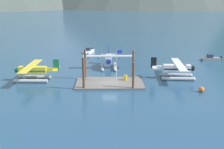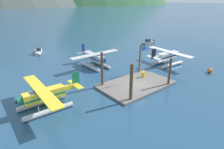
# 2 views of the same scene
# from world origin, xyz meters

# --- Properties ---
(ground_plane) EXTENTS (1200.00, 1200.00, 0.00)m
(ground_plane) POSITION_xyz_m (0.00, 0.00, 0.00)
(ground_plane) COLOR navy
(dock_platform) EXTENTS (11.22, 6.98, 0.30)m
(dock_platform) POSITION_xyz_m (0.00, 0.00, 0.15)
(dock_platform) COLOR #66605B
(dock_platform) RESTS_ON ground
(piling_near_left) EXTENTS (0.43, 0.43, 5.13)m
(piling_near_left) POSITION_xyz_m (-4.09, -2.92, 2.56)
(piling_near_left) COLOR brown
(piling_near_left) RESTS_ON ground
(piling_near_right) EXTENTS (0.37, 0.37, 4.41)m
(piling_near_right) POSITION_xyz_m (3.68, -3.16, 2.21)
(piling_near_right) COLOR brown
(piling_near_right) RESTS_ON ground
(piling_far_left) EXTENTS (0.39, 0.39, 5.35)m
(piling_far_left) POSITION_xyz_m (-4.28, 3.01, 2.67)
(piling_far_left) COLOR brown
(piling_far_left) RESTS_ON ground
(piling_far_right) EXTENTS (0.38, 0.38, 5.10)m
(piling_far_right) POSITION_xyz_m (4.22, 3.34, 2.55)
(piling_far_right) COLOR brown
(piling_far_right) RESTS_ON ground
(flagpole) EXTENTS (0.95, 0.10, 5.55)m
(flagpole) POSITION_xyz_m (1.30, 0.47, 3.78)
(flagpole) COLOR silver
(flagpole) RESTS_ON dock_platform
(fuel_drum) EXTENTS (0.62, 0.62, 0.88)m
(fuel_drum) POSITION_xyz_m (2.76, 1.18, 0.74)
(fuel_drum) COLOR gold
(fuel_drum) RESTS_ON dock_platform
(mooring_buoy) EXTENTS (0.86, 0.86, 0.86)m
(mooring_buoy) POSITION_xyz_m (14.08, -4.57, 0.43)
(mooring_buoy) COLOR orange
(mooring_buoy) RESTS_ON ground
(seaplane_silver_bow_centre) EXTENTS (10.40, 7.98, 3.84)m
(seaplane_silver_bow_centre) POSITION_xyz_m (-0.10, 11.10, 1.58)
(seaplane_silver_bow_centre) COLOR #B7BABF
(seaplane_silver_bow_centre) RESTS_ON ground
(seaplane_white_stbd_fwd) EXTENTS (7.97, 10.48, 3.84)m
(seaplane_white_stbd_fwd) POSITION_xyz_m (12.07, 3.10, 1.58)
(seaplane_white_stbd_fwd) COLOR #B7BABF
(seaplane_white_stbd_fwd) RESTS_ON ground
(seaplane_yellow_port_fwd) EXTENTS (7.98, 10.44, 3.84)m
(seaplane_yellow_port_fwd) POSITION_xyz_m (-13.39, 2.14, 1.58)
(seaplane_yellow_port_fwd) COLOR #B7BABF
(seaplane_yellow_port_fwd) RESTS_ON ground
(boat_grey_open_east) EXTENTS (4.89, 1.55, 1.50)m
(boat_grey_open_east) POSITION_xyz_m (23.48, 18.08, 0.49)
(boat_grey_open_east) COLOR gray
(boat_grey_open_east) RESTS_ON ground
(boat_white_open_north) EXTENTS (2.71, 4.73, 1.50)m
(boat_white_open_north) POSITION_xyz_m (-5.23, 27.84, 0.49)
(boat_white_open_north) COLOR silver
(boat_white_open_north) RESTS_ON ground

